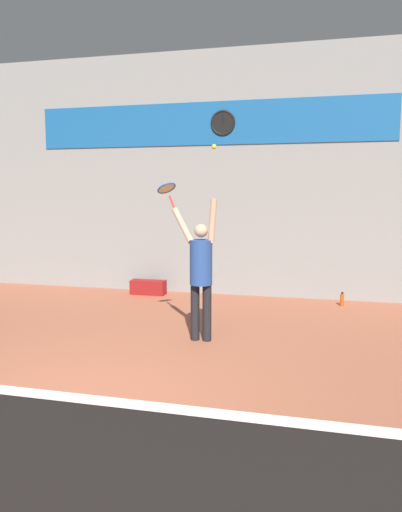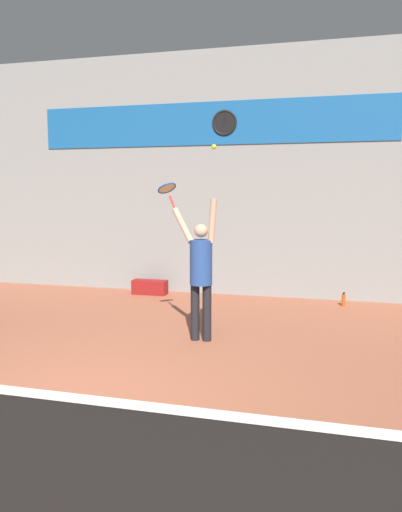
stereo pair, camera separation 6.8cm
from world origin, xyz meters
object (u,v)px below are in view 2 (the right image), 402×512
Objects in this scene: tennis_player at (201,269)px; tennis_racket at (167,190)px; water_bottle at (344,300)px; equipment_bag at (150,287)px; scoreboard_clock at (224,123)px; tennis_ball at (214,147)px.

tennis_racket is (-0.62, 0.36, 1.14)m from tennis_player.
water_bottle is 0.36× the size of equipment_bag.
equipment_bag is at bearing 116.58° from tennis_racket.
water_bottle is 3.94m from equipment_bag.
scoreboard_clock is 4.13m from tennis_player.
tennis_ball reaches higher than tennis_racket.
tennis_player is 3.57m from equipment_bag.
water_bottle is (2.05, 2.80, -0.92)m from tennis_player.
scoreboard_clock reaches higher than water_bottle.
equipment_bag is at bearing 123.00° from tennis_player.
equipment_bag is (-1.51, -0.38, -3.38)m from scoreboard_clock.
tennis_ball is at bearing -12.13° from tennis_player.
equipment_bag is at bearing 125.30° from tennis_ball.
tennis_racket reaches higher than equipment_bag.
water_bottle is at bearing 53.76° from tennis_player.
scoreboard_clock reaches higher than tennis_ball.
tennis_ball reaches higher than tennis_player.
tennis_racket is at bearing 153.46° from tennis_ball.
tennis_ball is (0.58, -3.32, -0.77)m from scoreboard_clock.
tennis_player is 1.73m from tennis_ball.
tennis_ball is (0.82, -0.41, 0.58)m from tennis_racket.
scoreboard_clock is at bearing 85.30° from tennis_racket.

